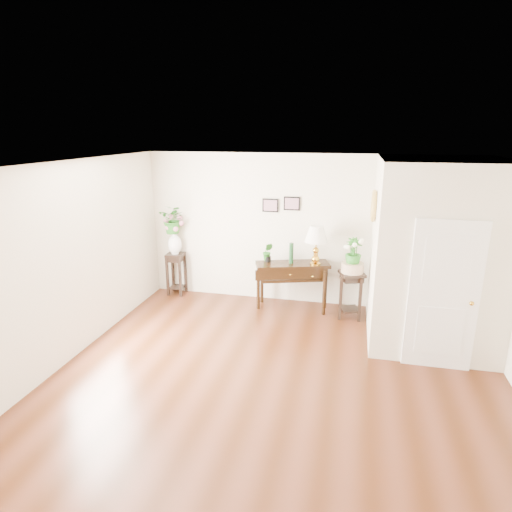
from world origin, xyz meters
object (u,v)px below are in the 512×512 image
(table_lamp, at_px, (316,246))
(plant_stand_b, at_px, (351,295))
(console_table, at_px, (292,286))
(plant_stand_a, at_px, (176,274))

(table_lamp, distance_m, plant_stand_b, 1.05)
(plant_stand_b, bearing_deg, console_table, 172.21)
(console_table, distance_m, plant_stand_a, 2.38)
(plant_stand_b, bearing_deg, table_lamp, 167.44)
(table_lamp, relative_size, plant_stand_a, 0.85)
(plant_stand_a, distance_m, plant_stand_b, 3.44)
(console_table, bearing_deg, table_lamp, -17.86)
(console_table, distance_m, plant_stand_b, 1.07)
(console_table, relative_size, plant_stand_a, 1.56)
(console_table, height_order, table_lamp, table_lamp)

